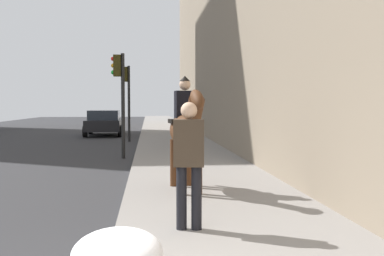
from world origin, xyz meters
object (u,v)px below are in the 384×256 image
at_px(car_near_lane, 105,122).
at_px(traffic_light_far_curb, 127,91).
at_px(mounted_horse_near, 186,128).
at_px(pedestrian_greeting, 189,157).
at_px(traffic_light_near_curb, 120,88).

height_order(car_near_lane, traffic_light_far_curb, traffic_light_far_curb).
xyz_separation_m(mounted_horse_near, traffic_light_far_curb, (12.93, 1.74, 1.10)).
bearing_deg(traffic_light_far_curb, pedestrian_greeting, -174.32).
bearing_deg(traffic_light_far_curb, car_near_lane, 19.42).
bearing_deg(car_near_lane, mounted_horse_near, -170.17).
height_order(traffic_light_near_curb, traffic_light_far_curb, traffic_light_far_curb).
height_order(mounted_horse_near, traffic_light_near_curb, traffic_light_near_curb).
relative_size(pedestrian_greeting, car_near_lane, 0.40).
distance_m(traffic_light_near_curb, traffic_light_far_curb, 6.68).
height_order(pedestrian_greeting, car_near_lane, pedestrian_greeting).
bearing_deg(pedestrian_greeting, traffic_light_far_curb, 13.29).
distance_m(mounted_horse_near, car_near_lane, 17.41).
distance_m(car_near_lane, traffic_light_far_curb, 4.72).
distance_m(mounted_horse_near, pedestrian_greeting, 2.68).
bearing_deg(mounted_horse_near, traffic_light_near_curb, -172.17).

